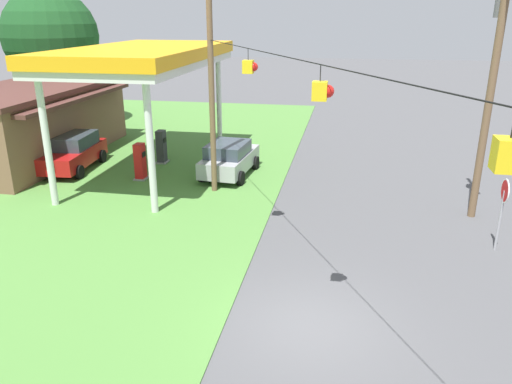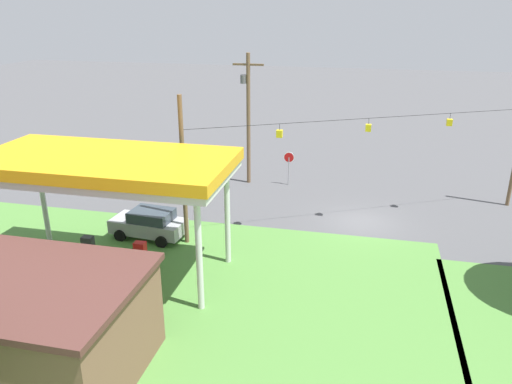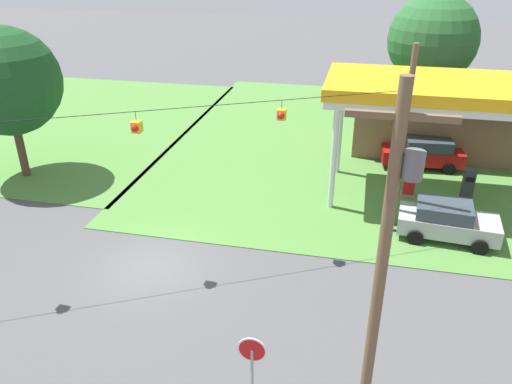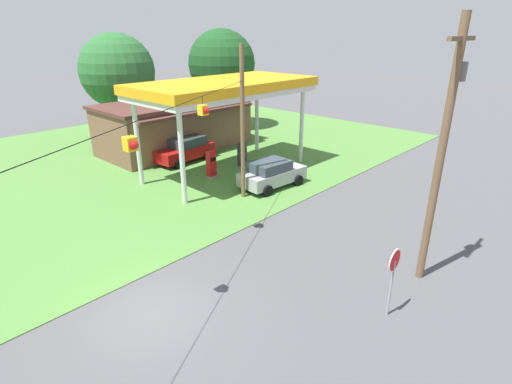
{
  "view_description": "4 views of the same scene",
  "coord_description": "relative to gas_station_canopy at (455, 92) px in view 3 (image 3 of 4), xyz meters",
  "views": [
    {
      "loc": [
        -10.81,
        -0.61,
        7.48
      ],
      "look_at": [
        4.1,
        2.14,
        2.02
      ],
      "focal_mm": 35.0,
      "sensor_mm": 36.0,
      "label": 1
    },
    {
      "loc": [
        0.05,
        28.68,
        12.51
      ],
      "look_at": [
        5.7,
        3.92,
        2.94
      ],
      "focal_mm": 35.0,
      "sensor_mm": 36.0,
      "label": 2
    },
    {
      "loc": [
        7.68,
        -15.34,
        11.6
      ],
      "look_at": [
        3.62,
        2.96,
        2.31
      ],
      "focal_mm": 35.0,
      "sensor_mm": 36.0,
      "label": 3
    },
    {
      "loc": [
        -5.49,
        -9.99,
        8.82
      ],
      "look_at": [
        6.05,
        0.85,
        2.44
      ],
      "focal_mm": 28.0,
      "sensor_mm": 36.0,
      "label": 4
    }
  ],
  "objects": [
    {
      "name": "tree_west_verge",
      "position": [
        -22.19,
        -2.05,
        -0.19
      ],
      "size": [
        5.6,
        5.6,
        8.11
      ],
      "color": "#4C3828",
      "rests_on": "ground"
    },
    {
      "name": "car_at_pumps_rear",
      "position": [
        -0.44,
        4.0,
        -4.57
      ],
      "size": [
        4.67,
        2.4,
        1.77
      ],
      "rotation": [
        0.0,
        0.0,
        3.23
      ],
      "color": "#AD1414",
      "rests_on": "ground"
    },
    {
      "name": "fuel_pump_near",
      "position": [
        -1.4,
        -0.0,
        -4.65
      ],
      "size": [
        0.71,
        0.56,
        1.76
      ],
      "color": "gray",
      "rests_on": "ground"
    },
    {
      "name": "grass_verge_station_corner",
      "position": [
        2.0,
        7.29,
        -5.47
      ],
      "size": [
        36.0,
        28.0,
        0.04
      ],
      "primitive_type": "cube",
      "color": "#4C7F38",
      "rests_on": "ground"
    },
    {
      "name": "fuel_pump_far",
      "position": [
        1.4,
        -0.0,
        -4.65
      ],
      "size": [
        0.71,
        0.56,
        1.76
      ],
      "color": "gray",
      "rests_on": "ground"
    },
    {
      "name": "gas_station_store",
      "position": [
        1.24,
        7.28,
        -3.57
      ],
      "size": [
        11.78,
        6.37,
        3.81
      ],
      "color": "brown",
      "rests_on": "ground"
    },
    {
      "name": "gas_station_canopy",
      "position": [
        0.0,
        0.0,
        0.0
      ],
      "size": [
        11.81,
        5.73,
        6.01
      ],
      "color": "silver",
      "rests_on": "ground"
    },
    {
      "name": "tree_behind_station",
      "position": [
        0.22,
        13.6,
        0.2
      ],
      "size": [
        6.22,
        6.22,
        8.81
      ],
      "color": "#4C3828",
      "rests_on": "ground"
    },
    {
      "name": "car_at_pumps_front",
      "position": [
        -0.05,
        -3.98,
        -4.61
      ],
      "size": [
        4.32,
        2.38,
        1.69
      ],
      "rotation": [
        0.0,
        0.0,
        -0.09
      ],
      "color": "#9E9EA3",
      "rests_on": "ground"
    },
    {
      "name": "signal_span_gantry",
      "position": [
        -11.75,
        -8.85,
        -1.04
      ],
      "size": [
        19.07,
        10.24,
        8.28
      ],
      "color": "brown",
      "rests_on": "ground"
    },
    {
      "name": "utility_pole_main",
      "position": [
        -3.27,
        -14.45,
        -0.22
      ],
      "size": [
        2.2,
        0.44,
        9.42
      ],
      "color": "brown",
      "rests_on": "ground"
    },
    {
      "name": "stop_sign_roadside",
      "position": [
        -6.3,
        -14.58,
        -3.68
      ],
      "size": [
        0.8,
        0.08,
        2.5
      ],
      "rotation": [
        0.0,
        0.0,
        3.14
      ],
      "color": "#99999E",
      "rests_on": "ground"
    },
    {
      "name": "grass_verge_opposite_corner",
      "position": [
        -27.75,
        7.16,
        -5.47
      ],
      "size": [
        24.0,
        24.0,
        0.04
      ],
      "primitive_type": "cube",
      "color": "#4C7F38",
      "rests_on": "ground"
    },
    {
      "name": "ground_plane",
      "position": [
        -11.75,
        -8.84,
        -5.49
      ],
      "size": [
        160.0,
        160.0,
        0.0
      ],
      "primitive_type": "plane",
      "color": "#4C4C4F"
    }
  ]
}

